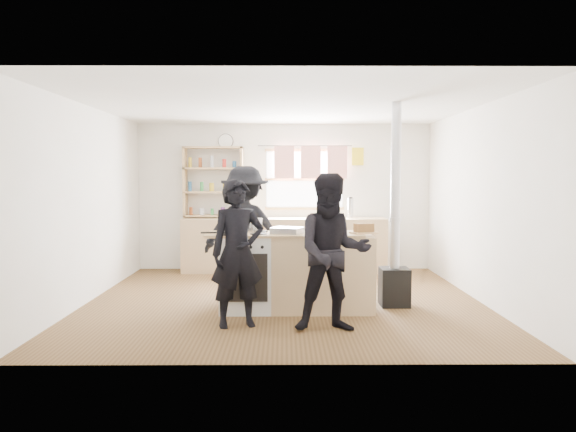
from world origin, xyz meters
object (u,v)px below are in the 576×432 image
object	(u,v)px
skillet_greens	(231,232)
person_near_left	(238,253)
cooking_island	(296,272)
person_far	(245,230)
flue_heater	(395,253)
stockpot_counter	(330,225)
roast_tray	(287,230)
bread_board	(364,229)
thermos	(350,208)
stockpot_stove	(253,225)
person_near_right	(333,253)

from	to	relation	value
skillet_greens	person_near_left	size ratio (longest dim) A/B	0.22
cooking_island	person_far	xyz separation A→B (m)	(-0.68, 1.00, 0.40)
cooking_island	flue_heater	bearing A→B (deg)	11.22
stockpot_counter	person_near_left	size ratio (longest dim) A/B	0.17
person_far	roast_tray	bearing A→B (deg)	121.15
bread_board	thermos	bearing A→B (deg)	86.41
stockpot_stove	person_far	xyz separation A→B (m)	(-0.16, 0.85, -0.14)
stockpot_counter	thermos	bearing A→B (deg)	78.40
thermos	stockpot_stove	distance (m)	3.01
cooking_island	stockpot_stove	distance (m)	0.77
skillet_greens	roast_tray	bearing A→B (deg)	9.24
roast_tray	person_near_left	distance (m)	0.85
cooking_island	person_near_right	distance (m)	1.03
skillet_greens	roast_tray	xyz separation A→B (m)	(0.65, 0.11, 0.01)
thermos	person_near_right	world-z (taller)	person_near_right
stockpot_counter	flue_heater	xyz separation A→B (m)	(0.83, 0.26, -0.36)
bread_board	stockpot_stove	bearing A→B (deg)	169.38
flue_heater	person_near_left	distance (m)	2.09
skillet_greens	bread_board	size ratio (longest dim) A/B	1.05
stockpot_stove	bread_board	bearing A→B (deg)	-10.62
flue_heater	person_near_left	world-z (taller)	flue_heater
skillet_greens	bread_board	xyz separation A→B (m)	(1.55, 0.09, 0.02)
skillet_greens	stockpot_counter	bearing A→B (deg)	8.09
roast_tray	stockpot_stove	size ratio (longest dim) A/B	1.78
cooking_island	bread_board	distance (m)	0.94
skillet_greens	stockpot_counter	distance (m)	1.17
cooking_island	roast_tray	distance (m)	0.52
person_near_right	skillet_greens	bearing A→B (deg)	143.97
cooking_island	bread_board	bearing A→B (deg)	-6.78
stockpot_counter	flue_heater	distance (m)	0.94
flue_heater	person_far	world-z (taller)	flue_heater
skillet_greens	stockpot_counter	xyz separation A→B (m)	(1.16, 0.16, 0.06)
thermos	cooking_island	bearing A→B (deg)	-109.20
skillet_greens	stockpot_counter	size ratio (longest dim) A/B	1.30
skillet_greens	person_near_right	bearing A→B (deg)	-32.64
stockpot_stove	thermos	bearing A→B (deg)	60.43
roast_tray	person_near_left	size ratio (longest dim) A/B	0.26
stockpot_counter	person_far	size ratio (longest dim) A/B	0.16
skillet_greens	stockpot_stove	bearing A→B (deg)	53.87
person_near_right	roast_tray	bearing A→B (deg)	116.03
cooking_island	skillet_greens	bearing A→B (deg)	-166.65
flue_heater	cooking_island	bearing A→B (deg)	-168.78
person_near_left	person_near_right	distance (m)	1.01
skillet_greens	roast_tray	distance (m)	0.66
cooking_island	flue_heater	xyz separation A→B (m)	(1.22, 0.24, 0.19)
thermos	person_near_right	size ratio (longest dim) A/B	0.20
stockpot_stove	person_near_right	bearing A→B (deg)	-50.18
bread_board	cooking_island	bearing A→B (deg)	173.22
cooking_island	person_near_left	xyz separation A→B (m)	(-0.64, -0.71, 0.32)
stockpot_stove	stockpot_counter	size ratio (longest dim) A/B	0.85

